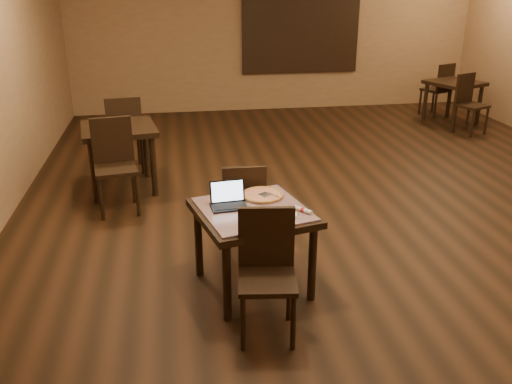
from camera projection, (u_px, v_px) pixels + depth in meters
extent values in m
plane|color=black|center=(351.00, 203.00, 6.61)|extent=(10.00, 10.00, 0.00)
cube|color=olive|center=(275.00, 33.00, 10.62)|extent=(8.00, 0.02, 3.00)
cube|color=#255687|center=(301.00, 30.00, 10.64)|extent=(2.20, 0.04, 1.50)
cube|color=black|center=(301.00, 31.00, 10.62)|extent=(2.34, 0.02, 1.64)
cylinder|color=black|center=(227.00, 281.00, 4.26)|extent=(0.07, 0.07, 0.71)
cylinder|color=black|center=(199.00, 240.00, 4.91)|extent=(0.07, 0.07, 0.71)
cylinder|color=black|center=(312.00, 263.00, 4.53)|extent=(0.07, 0.07, 0.71)
cylinder|color=black|center=(275.00, 226.00, 5.18)|extent=(0.07, 0.07, 0.71)
cube|color=black|center=(253.00, 213.00, 4.58)|extent=(1.11, 1.11, 0.06)
cube|color=#17329B|center=(253.00, 209.00, 4.57)|extent=(1.02, 1.02, 0.02)
cylinder|color=black|center=(243.00, 324.00, 3.95)|extent=(0.04, 0.04, 0.46)
cylinder|color=black|center=(243.00, 296.00, 4.29)|extent=(0.04, 0.04, 0.46)
cylinder|color=black|center=(293.00, 323.00, 3.96)|extent=(0.04, 0.04, 0.46)
cylinder|color=black|center=(289.00, 295.00, 4.30)|extent=(0.04, 0.04, 0.46)
cube|color=black|center=(267.00, 281.00, 4.03)|extent=(0.48, 0.48, 0.04)
cube|color=black|center=(266.00, 237.00, 4.11)|extent=(0.43, 0.10, 0.49)
cylinder|color=black|center=(258.00, 221.00, 5.60)|extent=(0.04, 0.04, 0.44)
cylinder|color=black|center=(263.00, 237.00, 5.27)|extent=(0.04, 0.04, 0.44)
cylinder|color=black|center=(223.00, 223.00, 5.55)|extent=(0.04, 0.04, 0.44)
cylinder|color=black|center=(227.00, 239.00, 5.23)|extent=(0.04, 0.04, 0.44)
cube|color=black|center=(242.00, 208.00, 5.32)|extent=(0.42, 0.42, 0.04)
cube|color=black|center=(245.00, 191.00, 5.05)|extent=(0.41, 0.05, 0.47)
cube|color=black|center=(229.00, 207.00, 4.58)|extent=(0.32, 0.24, 0.01)
cube|color=black|center=(227.00, 191.00, 4.64)|extent=(0.30, 0.07, 0.20)
cube|color=#C9E3FF|center=(227.00, 191.00, 4.63)|extent=(0.27, 0.06, 0.17)
cylinder|color=white|center=(283.00, 215.00, 4.43)|extent=(0.23, 0.23, 0.01)
cylinder|color=silver|center=(262.00, 196.00, 4.80)|extent=(0.38, 0.38, 0.01)
cylinder|color=#D4BB8D|center=(262.00, 195.00, 4.80)|extent=(0.36, 0.36, 0.02)
torus|color=#B67B3A|center=(262.00, 195.00, 4.80)|extent=(0.37, 0.37, 0.02)
cube|color=silver|center=(265.00, 195.00, 4.78)|extent=(0.20, 0.25, 0.01)
cylinder|color=white|center=(303.00, 210.00, 4.49)|extent=(0.14, 0.15, 0.04)
cylinder|color=#B21529|center=(303.00, 210.00, 4.49)|extent=(0.05, 0.05, 0.04)
cylinder|color=black|center=(455.00, 110.00, 9.51)|extent=(0.07, 0.07, 0.74)
cylinder|color=black|center=(425.00, 102.00, 10.03)|extent=(0.07, 0.07, 0.74)
cylinder|color=black|center=(479.00, 105.00, 9.84)|extent=(0.07, 0.07, 0.74)
cylinder|color=black|center=(449.00, 98.00, 10.37)|extent=(0.07, 0.07, 0.74)
cube|color=black|center=(455.00, 83.00, 9.80)|extent=(1.10, 1.10, 0.06)
cylinder|color=black|center=(472.00, 124.00, 9.13)|extent=(0.04, 0.04, 0.47)
cylinder|color=black|center=(454.00, 119.00, 9.42)|extent=(0.04, 0.04, 0.47)
cylinder|color=black|center=(486.00, 121.00, 9.32)|extent=(0.04, 0.04, 0.47)
cylinder|color=black|center=(468.00, 116.00, 9.61)|extent=(0.04, 0.04, 0.47)
cube|color=black|center=(472.00, 106.00, 9.27)|extent=(0.58, 0.58, 0.04)
cube|color=black|center=(465.00, 88.00, 9.33)|extent=(0.42, 0.21, 0.50)
cylinder|color=black|center=(433.00, 100.00, 10.85)|extent=(0.04, 0.04, 0.47)
cylinder|color=black|center=(448.00, 104.00, 10.56)|extent=(0.04, 0.04, 0.47)
cylinder|color=black|center=(420.00, 102.00, 10.67)|extent=(0.04, 0.04, 0.47)
cylinder|color=black|center=(435.00, 106.00, 10.37)|extent=(0.04, 0.04, 0.47)
cube|color=black|center=(436.00, 90.00, 10.52)|extent=(0.58, 0.58, 0.04)
cube|color=black|center=(446.00, 77.00, 10.26)|extent=(0.42, 0.21, 0.50)
cylinder|color=black|center=(94.00, 172.00, 6.48)|extent=(0.08, 0.08, 0.79)
cylinder|color=black|center=(91.00, 154.00, 7.11)|extent=(0.08, 0.08, 0.79)
cylinder|color=black|center=(153.00, 166.00, 6.68)|extent=(0.08, 0.08, 0.79)
cylinder|color=black|center=(146.00, 149.00, 7.31)|extent=(0.08, 0.08, 0.79)
cube|color=black|center=(118.00, 129.00, 6.74)|extent=(1.02, 1.02, 0.07)
cylinder|color=black|center=(101.00, 200.00, 6.05)|extent=(0.04, 0.04, 0.50)
cylinder|color=black|center=(99.00, 187.00, 6.41)|extent=(0.04, 0.04, 0.50)
cylinder|color=black|center=(138.00, 196.00, 6.17)|extent=(0.04, 0.04, 0.50)
cylinder|color=black|center=(134.00, 183.00, 6.52)|extent=(0.04, 0.04, 0.50)
cube|color=black|center=(116.00, 169.00, 6.18)|extent=(0.54, 0.54, 0.04)
cube|color=black|center=(112.00, 140.00, 6.26)|extent=(0.47, 0.12, 0.53)
cylinder|color=black|center=(139.00, 148.00, 7.85)|extent=(0.04, 0.04, 0.50)
cylinder|color=black|center=(142.00, 156.00, 7.49)|extent=(0.04, 0.04, 0.50)
cylinder|color=black|center=(110.00, 150.00, 7.73)|extent=(0.04, 0.04, 0.50)
cylinder|color=black|center=(113.00, 159.00, 7.38)|extent=(0.04, 0.04, 0.50)
cube|color=black|center=(124.00, 134.00, 7.51)|extent=(0.54, 0.54, 0.04)
cube|color=black|center=(124.00, 118.00, 7.21)|extent=(0.47, 0.12, 0.53)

